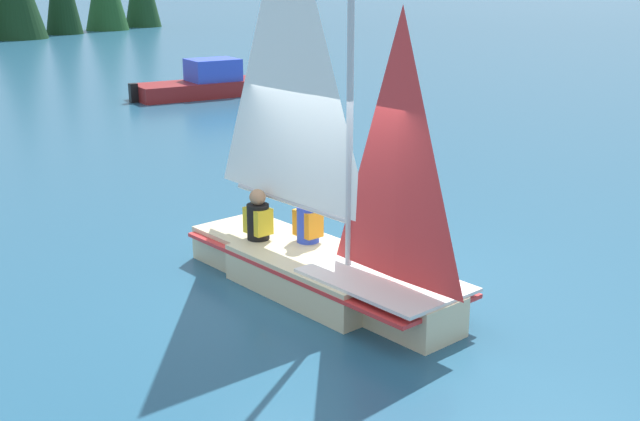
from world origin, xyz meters
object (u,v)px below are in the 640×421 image
(sailor_crew, at_px, (258,228))
(motorboat_distant, at_px, (206,83))
(sailboat_main, at_px, (318,235))
(sailor_helm, at_px, (308,230))

(sailor_crew, bearing_deg, motorboat_distant, 148.99)
(sailboat_main, height_order, sailor_helm, sailboat_main)
(sailor_helm, distance_m, sailor_crew, 0.68)
(sailboat_main, height_order, motorboat_distant, sailboat_main)
(sailor_crew, xyz_separation_m, motorboat_distant, (-13.45, -8.86, -0.21))
(sailboat_main, bearing_deg, motorboat_distant, 151.28)
(sailboat_main, xyz_separation_m, sailor_helm, (-0.44, -0.33, -0.11))
(sailor_helm, bearing_deg, motorboat_distant, 151.23)
(sailor_crew, bearing_deg, sailboat_main, 10.12)
(motorboat_distant, bearing_deg, sailor_crew, -111.34)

